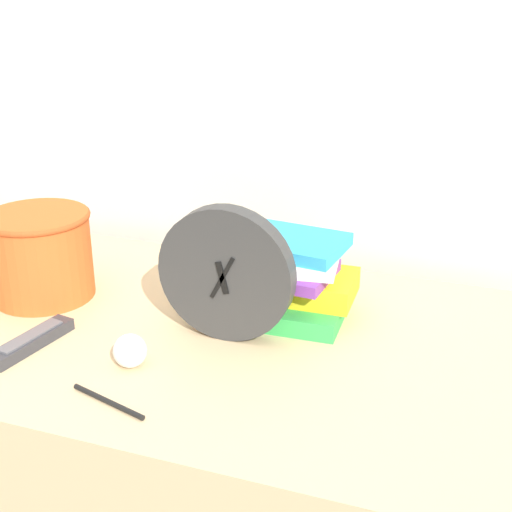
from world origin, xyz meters
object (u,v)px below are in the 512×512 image
object	(u,v)px
book_stack	(286,278)
basket	(40,252)
desk_clock	(226,274)
crumpled_paper_ball	(130,351)
tv_remote	(31,341)
pen	(108,402)

from	to	relation	value
book_stack	basket	world-z (taller)	basket
desk_clock	crumpled_paper_ball	world-z (taller)	desk_clock
tv_remote	pen	size ratio (longest dim) A/B	1.24
basket	crumpled_paper_ball	size ratio (longest dim) A/B	3.66
tv_remote	crumpled_paper_ball	xyz separation A→B (m)	(0.18, 0.00, 0.02)
desk_clock	crumpled_paper_ball	distance (m)	0.20
pen	crumpled_paper_ball	bearing A→B (deg)	100.88
desk_clock	pen	bearing A→B (deg)	-109.97
basket	pen	size ratio (longest dim) A/B	1.45
desk_clock	tv_remote	size ratio (longest dim) A/B	1.38
desk_clock	tv_remote	distance (m)	0.34
basket	crumpled_paper_ball	bearing A→B (deg)	-31.91
basket	pen	world-z (taller)	basket
desk_clock	book_stack	size ratio (longest dim) A/B	0.92
tv_remote	pen	distance (m)	0.23
tv_remote	crumpled_paper_ball	world-z (taller)	crumpled_paper_ball
pen	basket	bearing A→B (deg)	137.10
desk_clock	basket	distance (m)	0.39
desk_clock	crumpled_paper_ball	size ratio (longest dim) A/B	4.31
desk_clock	crumpled_paper_ball	bearing A→B (deg)	-128.04
tv_remote	crumpled_paper_ball	size ratio (longest dim) A/B	3.13
book_stack	tv_remote	xyz separation A→B (m)	(-0.36, -0.27, -0.05)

